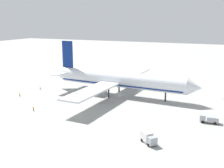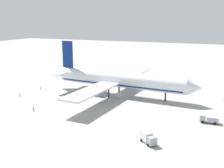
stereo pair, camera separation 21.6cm
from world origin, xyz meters
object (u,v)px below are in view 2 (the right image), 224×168
service_truck_1 (148,138)px  baggage_cart_1 (82,71)px  airliner (118,80)px  ground_worker_0 (33,109)px  service_truck_0 (209,119)px  ground_worker_2 (20,94)px  baggage_cart_0 (129,74)px  traffic_cone_0 (180,81)px  traffic_cone_1 (223,99)px  ground_worker_1 (40,88)px

service_truck_1 → baggage_cart_1: service_truck_1 is taller
airliner → ground_worker_0: 41.17m
service_truck_0 → ground_worker_2: bearing=179.8°
baggage_cart_1 → ground_worker_0: ground_worker_0 is taller
baggage_cart_1 → service_truck_1: bearing=-50.9°
service_truck_0 → ground_worker_2: (-83.09, 0.34, -0.49)m
ground_worker_0 → ground_worker_2: bearing=143.4°
baggage_cart_0 → service_truck_1: bearing=-66.5°
service_truck_0 → ground_worker_0: bearing=-167.7°
service_truck_0 → traffic_cone_0: service_truck_0 is taller
service_truck_0 → traffic_cone_1: (3.29, 32.61, -1.12)m
baggage_cart_1 → ground_worker_2: 63.95m
service_truck_0 → traffic_cone_1: bearing=84.2°
ground_worker_1 → traffic_cone_0: size_ratio=3.00×
ground_worker_0 → airliner: bearing=58.6°
baggage_cart_0 → ground_worker_1: 59.83m
baggage_cart_1 → ground_worker_0: size_ratio=1.79×
ground_worker_0 → traffic_cone_0: 87.66m
ground_worker_0 → traffic_cone_1: (67.12, 46.58, -0.63)m
airliner → traffic_cone_1: airliner is taller
service_truck_1 → traffic_cone_1: service_truck_1 is taller
service_truck_0 → traffic_cone_0: size_ratio=11.28×
service_truck_1 → ground_worker_2: 72.76m
traffic_cone_1 → airliner: bearing=-165.5°
ground_worker_2 → traffic_cone_1: 92.21m
baggage_cart_0 → traffic_cone_0: (33.51, -5.20, -0.53)m
ground_worker_2 → service_truck_0: bearing=-0.2°
baggage_cart_1 → traffic_cone_1: 95.01m
service_truck_1 → traffic_cone_1: bearing=72.5°
airliner → service_truck_0: bearing=-25.9°
airliner → service_truck_1: airliner is taller
service_truck_1 → ground_worker_0: bearing=168.3°
ground_worker_1 → traffic_cone_0: bearing=37.5°
traffic_cone_0 → baggage_cart_0: bearing=171.2°
service_truck_1 → airliner: bearing=122.0°
airliner → service_truck_0: airliner is taller
airliner → ground_worker_1: airliner is taller
ground_worker_0 → ground_worker_2: (-19.26, 14.31, -0.01)m
airliner → baggage_cart_1: 61.92m
airliner → service_truck_0: size_ratio=12.11×
traffic_cone_1 → service_truck_1: bearing=-107.5°
service_truck_1 → traffic_cone_0: bearing=94.3°
baggage_cart_1 → ground_worker_0: bearing=-74.0°
service_truck_1 → ground_worker_2: size_ratio=3.28×
baggage_cart_1 → ground_worker_2: size_ratio=1.81×
ground_worker_1 → airliner: bearing=8.0°
ground_worker_2 → traffic_cone_0: bearing=45.1°
baggage_cart_0 → ground_worker_0: bearing=-96.5°
service_truck_0 → service_truck_1: (-14.58, -24.14, 0.33)m
service_truck_0 → ground_worker_1: 84.30m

